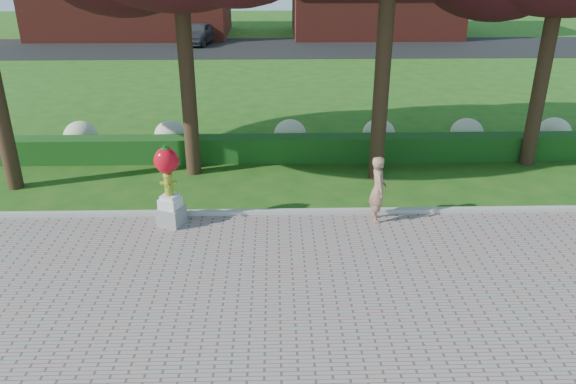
{
  "coord_description": "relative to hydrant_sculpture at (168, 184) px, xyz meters",
  "views": [
    {
      "loc": [
        0.49,
        -10.02,
        6.49
      ],
      "look_at": [
        0.76,
        1.0,
        1.55
      ],
      "focal_mm": 35.0,
      "sensor_mm": 36.0,
      "label": 1
    }
  ],
  "objects": [
    {
      "name": "ground",
      "position": [
        2.1,
        -2.5,
        -1.14
      ],
      "size": [
        100.0,
        100.0,
        0.0
      ],
      "primitive_type": "plane",
      "color": "#1B5014",
      "rests_on": "ground"
    },
    {
      "name": "curb",
      "position": [
        2.1,
        0.5,
        -1.06
      ],
      "size": [
        40.0,
        0.18,
        0.15
      ],
      "primitive_type": "cube",
      "color": "#ADADA5",
      "rests_on": "ground"
    },
    {
      "name": "hydrant_sculpture",
      "position": [
        0.0,
        0.0,
        0.0
      ],
      "size": [
        0.73,
        0.73,
        2.07
      ],
      "rotation": [
        0.0,
        0.0,
        -0.37
      ],
      "color": "gray",
      "rests_on": "walkway"
    },
    {
      "name": "street",
      "position": [
        2.1,
        25.5,
        -1.13
      ],
      "size": [
        50.0,
        8.0,
        0.02
      ],
      "primitive_type": "cube",
      "color": "black",
      "rests_on": "ground"
    },
    {
      "name": "parked_car",
      "position": [
        -2.5,
        27.21,
        -0.39
      ],
      "size": [
        2.73,
        4.55,
        1.45
      ],
      "primitive_type": "imported",
      "rotation": [
        0.0,
        0.0,
        -0.25
      ],
      "color": "#46484E",
      "rests_on": "street"
    },
    {
      "name": "lawn_hedge",
      "position": [
        2.1,
        4.5,
        -0.74
      ],
      "size": [
        24.0,
        0.7,
        0.8
      ],
      "primitive_type": "cube",
      "color": "#163F12",
      "rests_on": "ground"
    },
    {
      "name": "woman",
      "position": [
        5.13,
        0.1,
        -0.25
      ],
      "size": [
        0.41,
        0.62,
        1.7
      ],
      "primitive_type": "imported",
      "rotation": [
        0.0,
        0.0,
        1.58
      ],
      "color": "#9E715A",
      "rests_on": "walkway"
    },
    {
      "name": "hydrangea_row",
      "position": [
        2.67,
        5.5,
        -0.59
      ],
      "size": [
        20.1,
        1.1,
        0.99
      ],
      "color": "#BFBE92",
      "rests_on": "ground"
    }
  ]
}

